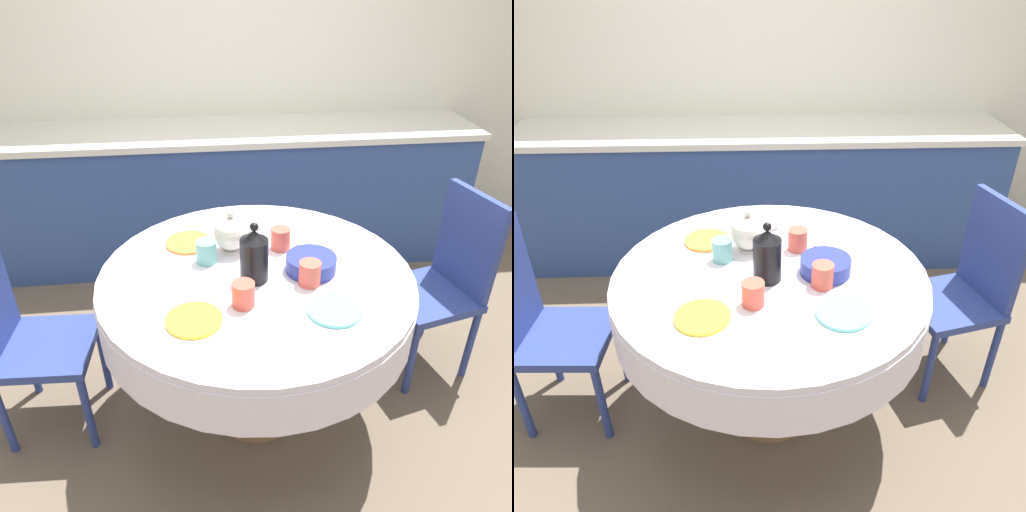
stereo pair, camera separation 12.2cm
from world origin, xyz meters
TOP-DOWN VIEW (x-y plane):
  - ground_plane at (0.00, 0.00)m, footprint 12.00×12.00m
  - wall_back at (0.00, 1.83)m, footprint 7.00×0.05m
  - kitchen_counter at (0.00, 1.49)m, footprint 3.24×0.64m
  - dining_table at (0.00, 0.00)m, footprint 1.30×1.30m
  - chair_left at (0.97, 0.24)m, footprint 0.48×0.48m
  - chair_right at (-0.99, 0.04)m, footprint 0.42×0.42m
  - plate_near_left at (-0.25, -0.29)m, footprint 0.20×0.20m
  - cup_near_left at (-0.07, -0.21)m, footprint 0.09×0.09m
  - plate_near_right at (0.25, -0.29)m, footprint 0.20×0.20m
  - cup_near_right at (0.20, -0.10)m, footprint 0.09×0.09m
  - plate_far_left at (-0.27, 0.27)m, footprint 0.20×0.20m
  - cup_far_left at (-0.20, 0.11)m, footprint 0.09×0.09m
  - plate_far_right at (0.30, 0.24)m, footprint 0.20×0.20m
  - cup_far_right at (0.13, 0.18)m, footprint 0.09×0.09m
  - coffee_carafe at (-0.01, -0.04)m, footprint 0.11×0.11m
  - teapot at (-0.09, 0.19)m, footprint 0.21×0.15m
  - fruit_bowl at (0.23, -0.01)m, footprint 0.21×0.21m

SIDE VIEW (x-z plane):
  - ground_plane at x=0.00m, z-range 0.00..0.00m
  - kitchen_counter at x=0.00m, z-range 0.00..0.93m
  - chair_left at x=0.97m, z-range 0.04..1.01m
  - chair_right at x=-0.99m, z-range 0.04..1.01m
  - dining_table at x=0.00m, z-range 0.26..1.04m
  - plate_near_left at x=-0.25m, z-range 0.78..0.79m
  - plate_near_right at x=0.25m, z-range 0.78..0.79m
  - plate_far_left at x=-0.27m, z-range 0.78..0.79m
  - plate_far_right at x=0.30m, z-range 0.78..0.79m
  - fruit_bowl at x=0.23m, z-range 0.78..0.85m
  - cup_near_left at x=-0.07m, z-range 0.78..0.88m
  - cup_near_right at x=0.20m, z-range 0.78..0.88m
  - cup_far_left at x=-0.20m, z-range 0.78..0.88m
  - cup_far_right at x=0.13m, z-range 0.78..0.88m
  - teapot at x=-0.09m, z-range 0.77..0.97m
  - coffee_carafe at x=-0.01m, z-range 0.76..1.02m
  - wall_back at x=0.00m, z-range 0.00..2.60m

